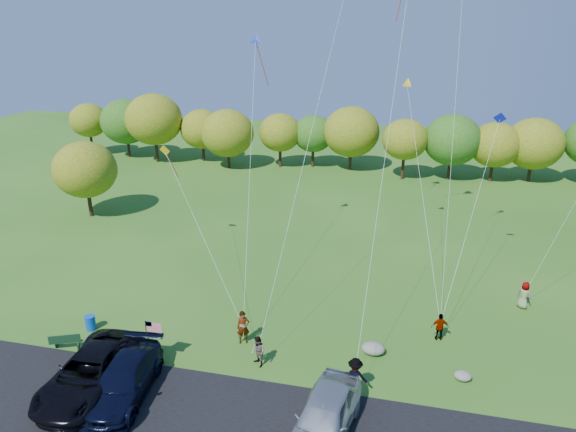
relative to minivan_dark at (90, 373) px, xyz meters
name	(u,v)px	position (x,y,z in m)	size (l,w,h in m)	color
ground	(271,370)	(8.05, 3.42, -0.98)	(140.00, 140.00, 0.00)	#29611B
asphalt_lane	(248,425)	(8.05, -0.58, -0.95)	(44.00, 6.00, 0.06)	black
treeline	(342,136)	(6.65, 39.80, 3.75)	(76.56, 28.19, 8.39)	#392614
minivan_dark	(90,373)	(0.00, 0.00, 0.00)	(3.04, 6.60, 1.83)	black
minivan_navy	(124,380)	(1.81, -0.06, -0.07)	(2.36, 5.81, 1.69)	black
minivan_silver	(325,417)	(11.42, -0.39, 0.04)	(2.26, 5.61, 1.91)	#B3B8BF
flyer_a	(243,327)	(5.92, 5.41, -0.01)	(0.71, 0.46, 1.94)	#4C4C59
flyer_b	(258,352)	(7.30, 3.61, -0.13)	(0.82, 0.64, 1.69)	#4C4C59
flyer_c	(355,376)	(12.38, 2.62, -0.01)	(1.24, 0.72, 1.93)	#4C4C59
flyer_d	(440,327)	(16.52, 8.17, -0.16)	(0.96, 0.40, 1.63)	#4C4C59
flyer_e	(524,295)	(21.74, 12.96, -0.10)	(0.86, 0.56, 1.76)	#4C4C59
park_bench	(66,341)	(-3.29, 2.63, -0.49)	(1.60, 0.88, 0.91)	#153B1F
trash_barrel	(90,323)	(-3.10, 4.64, -0.54)	(0.58, 0.58, 0.88)	#0C46BE
flag_assembly	(151,332)	(1.84, 2.72, 0.82)	(0.89, 0.58, 2.41)	black
boulder_near	(373,349)	(13.02, 6.01, -0.66)	(1.25, 0.98, 0.63)	gray
boulder_far	(463,376)	(17.53, 4.85, -0.75)	(0.87, 0.72, 0.45)	gray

